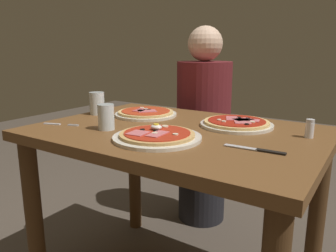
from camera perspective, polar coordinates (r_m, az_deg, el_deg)
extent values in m
cube|color=brown|center=(1.31, 1.49, -1.36)|extent=(1.11, 0.79, 0.04)
cylinder|color=#4A3018|center=(1.55, -22.15, -14.74)|extent=(0.07, 0.07, 0.70)
cylinder|color=#4A3018|center=(1.96, -5.82, -7.81)|extent=(0.07, 0.07, 0.70)
cylinder|color=#4A3018|center=(1.59, 24.30, -14.25)|extent=(0.07, 0.07, 0.70)
cylinder|color=silver|center=(1.16, -1.88, -2.00)|extent=(0.31, 0.31, 0.01)
cylinder|color=tan|center=(1.16, -1.88, -1.47)|extent=(0.27, 0.27, 0.01)
cylinder|color=#B72D19|center=(1.15, -1.88, -1.16)|extent=(0.23, 0.23, 0.00)
torus|color=black|center=(1.17, -2.15, -0.78)|extent=(0.02, 0.02, 0.00)
torus|color=black|center=(1.22, -2.46, -0.17)|extent=(0.02, 0.02, 0.00)
torus|color=black|center=(1.19, -4.46, -0.62)|extent=(0.02, 0.02, 0.00)
cube|color=#D16B70|center=(1.14, -5.24, -1.22)|extent=(0.07, 0.08, 0.00)
cube|color=#D16B70|center=(1.12, -1.85, -1.38)|extent=(0.05, 0.09, 0.00)
cylinder|color=beige|center=(1.23, -0.60, -0.04)|extent=(0.03, 0.03, 0.00)
cylinder|color=beige|center=(1.12, 1.31, -1.43)|extent=(0.02, 0.02, 0.00)
cylinder|color=beige|center=(1.13, -2.30, -1.24)|extent=(0.02, 0.02, 0.00)
ellipsoid|color=white|center=(1.18, -1.97, -0.21)|extent=(0.04, 0.03, 0.02)
cylinder|color=yellow|center=(1.18, -1.97, 0.26)|extent=(0.02, 0.02, 0.00)
cylinder|color=silver|center=(1.57, -3.86, 2.02)|extent=(0.29, 0.29, 0.01)
cylinder|color=#DBB26B|center=(1.57, -3.87, 2.41)|extent=(0.26, 0.26, 0.01)
cylinder|color=red|center=(1.57, -3.87, 2.65)|extent=(0.23, 0.23, 0.00)
torus|color=black|center=(1.58, -3.94, 2.89)|extent=(0.02, 0.02, 0.00)
torus|color=black|center=(1.57, -4.79, 2.77)|extent=(0.02, 0.02, 0.00)
torus|color=black|center=(1.58, -3.31, 2.85)|extent=(0.02, 0.02, 0.00)
cube|color=#D16B70|center=(1.54, -3.65, 2.61)|extent=(0.10, 0.10, 0.00)
cube|color=#C65B66|center=(1.57, -4.83, 2.76)|extent=(0.06, 0.09, 0.00)
cylinder|color=beige|center=(1.60, -3.92, 2.98)|extent=(0.02, 0.02, 0.00)
cylinder|color=beige|center=(1.63, -4.52, 3.15)|extent=(0.02, 0.02, 0.00)
cylinder|color=silver|center=(1.38, 11.76, 0.22)|extent=(0.30, 0.30, 0.01)
cylinder|color=#DBB26B|center=(1.38, 11.78, 0.66)|extent=(0.27, 0.27, 0.01)
cylinder|color=#A82314|center=(1.38, 11.79, 0.93)|extent=(0.23, 0.23, 0.00)
torus|color=black|center=(1.41, 13.62, 1.30)|extent=(0.02, 0.02, 0.00)
torus|color=black|center=(1.30, 13.46, 0.32)|extent=(0.02, 0.02, 0.00)
torus|color=black|center=(1.42, 12.17, 1.46)|extent=(0.02, 0.02, 0.00)
cube|color=#D16B70|center=(1.34, 12.81, 0.63)|extent=(0.08, 0.08, 0.00)
cube|color=#D16B70|center=(1.38, 13.70, 0.99)|extent=(0.10, 0.07, 0.00)
cube|color=#D16B70|center=(1.39, 12.87, 1.11)|extent=(0.09, 0.09, 0.00)
cube|color=#D16B70|center=(1.40, 11.06, 1.31)|extent=(0.08, 0.09, 0.00)
cylinder|color=beige|center=(1.36, 8.83, 1.07)|extent=(0.02, 0.02, 0.00)
cylinder|color=beige|center=(1.34, 9.61, 0.82)|extent=(0.02, 0.02, 0.00)
cylinder|color=beige|center=(1.35, 14.38, 0.70)|extent=(0.02, 0.02, 0.00)
cylinder|color=silver|center=(1.63, -12.18, 3.86)|extent=(0.07, 0.07, 0.11)
cylinder|color=silver|center=(1.63, -12.13, 2.99)|extent=(0.06, 0.06, 0.06)
cylinder|color=silver|center=(1.31, -10.66, 1.54)|extent=(0.06, 0.06, 0.10)
cylinder|color=silver|center=(1.31, -10.61, 0.43)|extent=(0.06, 0.06, 0.05)
cube|color=silver|center=(1.46, -19.42, 0.34)|extent=(0.08, 0.04, 0.00)
cube|color=silver|center=(1.41, -16.21, 0.08)|extent=(0.04, 0.02, 0.00)
cube|color=silver|center=(1.41, -16.13, 0.12)|extent=(0.04, 0.02, 0.00)
cube|color=silver|center=(1.42, -16.04, 0.16)|extent=(0.04, 0.02, 0.00)
cube|color=silver|center=(1.42, -15.95, 0.20)|extent=(0.04, 0.02, 0.00)
cube|color=silver|center=(1.08, 12.49, -3.59)|extent=(0.11, 0.02, 0.00)
cube|color=black|center=(1.06, 17.37, -4.29)|extent=(0.09, 0.02, 0.01)
cylinder|color=white|center=(1.28, 23.28, -0.66)|extent=(0.03, 0.03, 0.05)
cylinder|color=silver|center=(1.27, 23.42, 0.81)|extent=(0.03, 0.03, 0.01)
cylinder|color=black|center=(2.11, 5.86, -9.79)|extent=(0.29, 0.29, 0.46)
cylinder|color=maroon|center=(1.97, 6.19, 3.45)|extent=(0.32, 0.32, 0.52)
sphere|color=beige|center=(1.94, 6.46, 13.97)|extent=(0.20, 0.20, 0.20)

